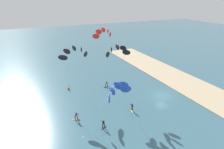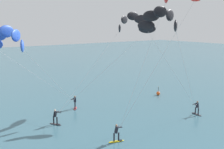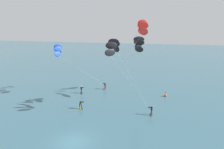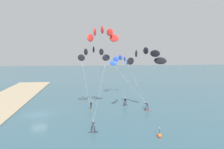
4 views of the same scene
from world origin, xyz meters
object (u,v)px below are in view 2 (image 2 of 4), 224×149
at_px(kitesurfer_mid_water, 11,42).
at_px(kitesurfer_far_out, 131,25).
at_px(marker_buoy, 158,93).
at_px(kitesurfer_downwind, 162,23).

xyz_separation_m(kitesurfer_mid_water, kitesurfer_far_out, (15.54, 1.46, 1.52)).
bearing_deg(marker_buoy, kitesurfer_downwind, -136.05).
bearing_deg(kitesurfer_far_out, kitesurfer_mid_water, -174.63).
bearing_deg(kitesurfer_downwind, kitesurfer_mid_water, 153.09).
distance_m(kitesurfer_far_out, kitesurfer_downwind, 8.42).
relative_size(kitesurfer_mid_water, kitesurfer_downwind, 0.89).
distance_m(kitesurfer_mid_water, kitesurfer_downwind, 14.48).
bearing_deg(kitesurfer_far_out, marker_buoy, 6.15).
bearing_deg(kitesurfer_downwind, marker_buoy, 43.95).
bearing_deg(kitesurfer_mid_water, kitesurfer_downwind, -26.91).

